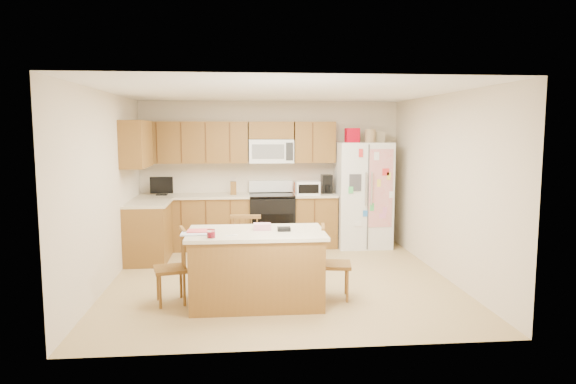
{
  "coord_description": "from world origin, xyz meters",
  "views": [
    {
      "loc": [
        -0.53,
        -6.74,
        2.01
      ],
      "look_at": [
        0.13,
        0.35,
        1.15
      ],
      "focal_mm": 32.0,
      "sensor_mm": 36.0,
      "label": 1
    }
  ],
  "objects": [
    {
      "name": "room_shell",
      "position": [
        0.0,
        0.0,
        1.44
      ],
      "size": [
        4.6,
        4.6,
        2.52
      ],
      "color": "beige",
      "rests_on": "ground"
    },
    {
      "name": "ground",
      "position": [
        0.0,
        0.0,
        0.0
      ],
      "size": [
        4.5,
        4.5,
        0.0
      ],
      "primitive_type": "plane",
      "color": "tan",
      "rests_on": "ground"
    },
    {
      "name": "windsor_chair_back",
      "position": [
        -0.46,
        -0.21,
        0.45
      ],
      "size": [
        0.43,
        0.42,
        0.95
      ],
      "color": "brown",
      "rests_on": "ground"
    },
    {
      "name": "stove",
      "position": [
        0.0,
        1.94,
        0.47
      ],
      "size": [
        0.76,
        0.65,
        1.13
      ],
      "color": "black",
      "rests_on": "ground"
    },
    {
      "name": "cabinetry",
      "position": [
        -0.98,
        1.79,
        0.91
      ],
      "size": [
        3.36,
        1.56,
        2.15
      ],
      "color": "brown",
      "rests_on": "ground"
    },
    {
      "name": "island",
      "position": [
        -0.36,
        -0.95,
        0.43
      ],
      "size": [
        1.62,
        0.92,
        0.95
      ],
      "color": "brown",
      "rests_on": "ground"
    },
    {
      "name": "windsor_chair_right",
      "position": [
        0.57,
        -0.83,
        0.42
      ],
      "size": [
        0.42,
        0.43,
        0.88
      ],
      "color": "brown",
      "rests_on": "ground"
    },
    {
      "name": "windsor_chair_left",
      "position": [
        -1.33,
        -0.84,
        0.42
      ],
      "size": [
        0.44,
        0.45,
        0.88
      ],
      "color": "brown",
      "rests_on": "ground"
    },
    {
      "name": "refrigerator",
      "position": [
        1.57,
        1.87,
        0.92
      ],
      "size": [
        0.9,
        0.79,
        2.04
      ],
      "color": "white",
      "rests_on": "ground"
    }
  ]
}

